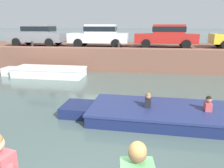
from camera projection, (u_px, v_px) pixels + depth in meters
The scene contains 10 objects.
ground_plane at pixel (116, 102), 8.95m from camera, with size 400.00×400.00×0.00m, color #4C605B.
far_quay_wall at pixel (129, 55), 17.10m from camera, with size 60.00×6.00×1.55m, color brown.
far_wall_coping at pixel (127, 48), 14.14m from camera, with size 60.00×0.24×0.08m, color #925F4C.
boat_moored_west_white at pixel (46, 72), 13.37m from camera, with size 5.17×1.76×0.57m.
motorboat_passing at pixel (164, 114), 7.20m from camera, with size 6.63×2.39×0.93m.
car_leftmost_grey at pixel (38, 34), 16.12m from camera, with size 4.01×1.90×1.54m.
car_left_inner_white at pixel (100, 34), 15.51m from camera, with size 4.19×2.07×1.54m.
car_centre_red at pixel (167, 35), 14.89m from camera, with size 4.20×2.04×1.54m.
mooring_bollard_west at pixel (32, 44), 15.08m from camera, with size 0.15×0.15×0.44m.
mooring_bollard_mid at pixel (119, 45), 14.28m from camera, with size 0.15×0.15×0.44m.
Camera 1 is at (0.99, -2.64, 3.07)m, focal length 35.00 mm.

